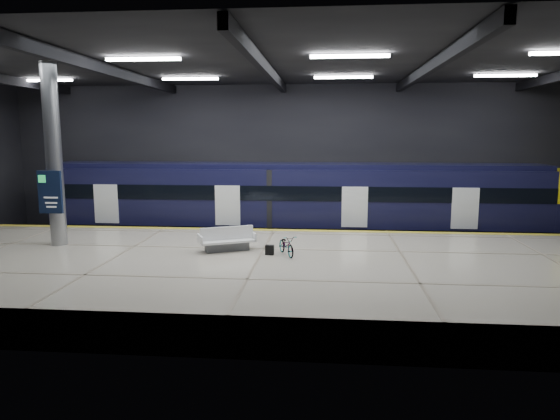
# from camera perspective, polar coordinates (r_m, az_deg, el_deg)

# --- Properties ---
(ground) EXTENTS (30.00, 30.00, 0.00)m
(ground) POSITION_cam_1_polar(r_m,az_deg,el_deg) (19.95, -1.48, -6.89)
(ground) COLOR black
(ground) RESTS_ON ground
(room_shell) EXTENTS (30.10, 16.10, 8.05)m
(room_shell) POSITION_cam_1_polar(r_m,az_deg,el_deg) (19.24, -1.55, 9.77)
(room_shell) COLOR black
(room_shell) RESTS_ON ground
(platform) EXTENTS (30.00, 11.00, 1.10)m
(platform) POSITION_cam_1_polar(r_m,az_deg,el_deg) (17.41, -2.46, -7.31)
(platform) COLOR #B4AE99
(platform) RESTS_ON ground
(safety_strip) EXTENTS (30.00, 0.40, 0.01)m
(safety_strip) POSITION_cam_1_polar(r_m,az_deg,el_deg) (22.36, -0.67, -2.29)
(safety_strip) COLOR gold
(safety_strip) RESTS_ON platform
(rails) EXTENTS (30.00, 1.52, 0.16)m
(rails) POSITION_cam_1_polar(r_m,az_deg,el_deg) (25.24, -0.03, -3.41)
(rails) COLOR gray
(rails) RESTS_ON ground
(train) EXTENTS (29.40, 2.84, 3.79)m
(train) POSITION_cam_1_polar(r_m,az_deg,el_deg) (24.81, 5.56, 0.97)
(train) COLOR black
(train) RESTS_ON ground
(bench) EXTENTS (2.20, 1.62, 0.90)m
(bench) POSITION_cam_1_polar(r_m,az_deg,el_deg) (18.44, -6.08, -3.68)
(bench) COLOR #595B60
(bench) RESTS_ON platform
(bicycle) EXTENTS (1.01, 1.45, 0.72)m
(bicycle) POSITION_cam_1_polar(r_m,az_deg,el_deg) (17.64, 0.75, -4.03)
(bicycle) COLOR #99999E
(bicycle) RESTS_ON platform
(pannier_bag) EXTENTS (0.31, 0.20, 0.35)m
(pannier_bag) POSITION_cam_1_polar(r_m,az_deg,el_deg) (17.74, -1.19, -4.59)
(pannier_bag) COLOR black
(pannier_bag) RESTS_ON platform
(info_column) EXTENTS (0.90, 0.78, 6.90)m
(info_column) POSITION_cam_1_polar(r_m,az_deg,el_deg) (20.80, -24.46, 5.46)
(info_column) COLOR #9EA0A5
(info_column) RESTS_ON platform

